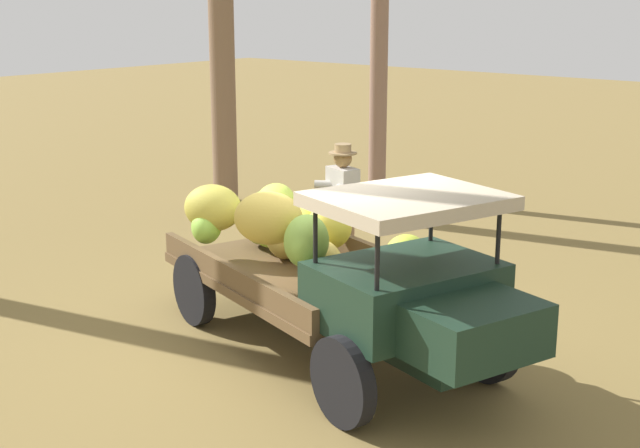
{
  "coord_description": "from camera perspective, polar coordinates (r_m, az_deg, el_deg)",
  "views": [
    {
      "loc": [
        5.41,
        -6.45,
        3.46
      ],
      "look_at": [
        0.05,
        0.03,
        1.27
      ],
      "focal_mm": 49.68,
      "sensor_mm": 36.0,
      "label": 1
    }
  ],
  "objects": [
    {
      "name": "ground_plane",
      "position": [
        9.1,
        -0.33,
        -7.75
      ],
      "size": [
        60.0,
        60.0,
        0.0
      ],
      "primitive_type": "plane",
      "color": "olive"
    },
    {
      "name": "truck",
      "position": [
        8.53,
        1.07,
        -2.72
      ],
      "size": [
        4.66,
        2.76,
        1.83
      ],
      "rotation": [
        0.0,
        0.0,
        -0.3
      ],
      "color": "#1A3123",
      "rests_on": "ground"
    },
    {
      "name": "farmer",
      "position": [
        10.68,
        1.43,
        1.21
      ],
      "size": [
        0.55,
        0.51,
        1.74
      ],
      "rotation": [
        0.0,
        0.0,
        -1.89
      ],
      "color": "#916847",
      "rests_on": "ground"
    }
  ]
}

